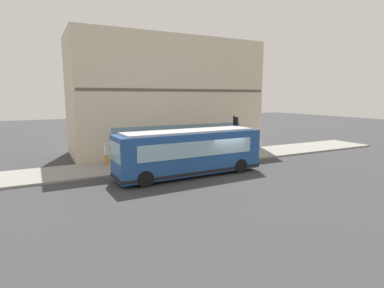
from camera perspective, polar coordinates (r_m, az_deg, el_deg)
ground at (r=21.54m, az=6.19°, el=-5.43°), size 120.00×120.00×0.00m
sidewalk_curb at (r=25.58m, az=0.25°, el=-2.91°), size 4.45×40.00×0.15m
building_corner at (r=30.10m, az=-4.70°, el=8.80°), size 6.77×17.78×10.56m
city_bus_nearside at (r=20.57m, az=-0.50°, el=-1.63°), size 2.88×10.12×3.07m
traffic_light_near_corner at (r=25.12m, az=7.98°, el=2.75°), size 0.32×0.49×3.59m
fire_hydrant at (r=28.47m, az=6.95°, el=-0.87°), size 0.35×0.35×0.74m
pedestrian_near_hydrant at (r=25.88m, az=-4.35°, el=-0.29°), size 0.32×0.32×1.79m
pedestrian_by_light_pole at (r=23.67m, az=-15.63°, el=-1.55°), size 0.32×0.32×1.74m
pedestrian_walking_along_curb at (r=25.08m, az=4.52°, el=-0.82°), size 0.32×0.32×1.64m
pedestrian_near_building_entrance at (r=29.25m, az=8.09°, el=0.51°), size 0.32×0.32×1.64m
newspaper_vending_box at (r=29.56m, az=10.73°, el=-0.42°), size 0.44×0.42×0.90m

